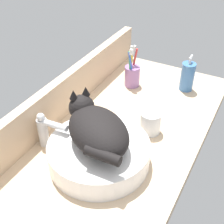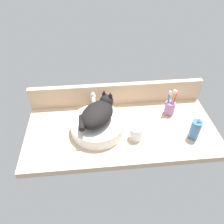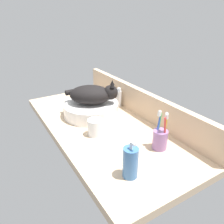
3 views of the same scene
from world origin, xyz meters
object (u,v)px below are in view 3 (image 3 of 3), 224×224
Objects in this scene: soap_dispenser at (130,162)px; water_glass at (95,128)px; sink_basin at (91,109)px; faucet at (117,97)px; toothbrush_cup at (160,138)px; cat at (93,94)px.

soap_dispenser is 35.18cm from water_glass.
sink_basin is 20.44cm from faucet.
sink_basin is 1.79× the size of toothbrush_cup.
soap_dispenser is at bearing -69.97° from toothbrush_cup.
toothbrush_cup is (-8.34, 22.89, -1.14)cm from soap_dispenser.
faucet is at bearing 97.05° from cat.
sink_basin is 2.46× the size of faucet.
water_glass reaches higher than sink_basin.
toothbrush_cup reaches higher than faucet.
faucet is at bearing 94.72° from sink_basin.
faucet is 37.93cm from water_glass.
faucet is at bearing 129.80° from water_glass.
water_glass is at bearing -24.87° from cat.
sink_basin is 24.22cm from water_glass.
water_glass is (-26.62, -20.13, -1.62)cm from toothbrush_cup.
faucet is 0.84× the size of soap_dispenser.
cat is 1.87× the size of soap_dispenser.
soap_dispenser is at bearing -11.50° from sink_basin.
water_glass is (21.83, -10.12, -9.73)cm from cat.
toothbrush_cup is 2.16× the size of water_glass.
soap_dispenser reaches higher than water_glass.
cat is 50.14cm from toothbrush_cup.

